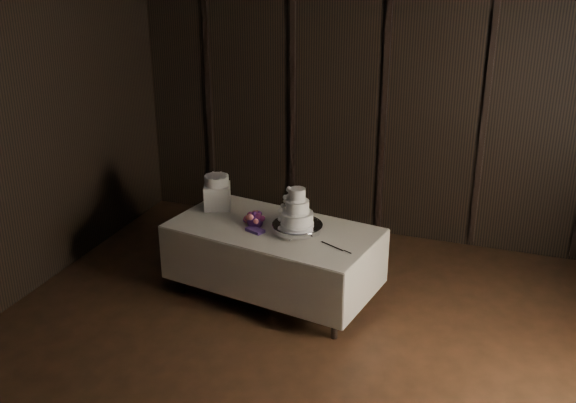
% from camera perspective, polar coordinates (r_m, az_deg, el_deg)
% --- Properties ---
extents(room, '(6.08, 7.08, 3.08)m').
position_cam_1_polar(room, '(4.61, -1.05, -2.66)').
color(room, black).
rests_on(room, ground).
extents(display_table, '(2.13, 1.36, 0.76)m').
position_cam_1_polar(display_table, '(6.64, -1.22, -4.91)').
color(display_table, beige).
rests_on(display_table, ground).
extents(cake_stand, '(0.57, 0.57, 0.09)m').
position_cam_1_polar(cake_stand, '(6.36, 0.79, -2.31)').
color(cake_stand, silver).
rests_on(cake_stand, display_table).
extents(wedding_cake, '(0.33, 0.30, 0.36)m').
position_cam_1_polar(wedding_cake, '(6.28, 0.52, -0.77)').
color(wedding_cake, white).
rests_on(wedding_cake, cake_stand).
extents(bouquet, '(0.41, 0.46, 0.18)m').
position_cam_1_polar(bouquet, '(6.50, -2.81, -1.60)').
color(bouquet, '#B64544').
rests_on(bouquet, display_table).
extents(box_pedestal, '(0.34, 0.34, 0.25)m').
position_cam_1_polar(box_pedestal, '(6.94, -6.00, 0.44)').
color(box_pedestal, white).
rests_on(box_pedestal, display_table).
extents(small_cake, '(0.31, 0.31, 0.10)m').
position_cam_1_polar(small_cake, '(6.88, -6.06, 1.79)').
color(small_cake, white).
rests_on(small_cake, box_pedestal).
extents(cake_knife, '(0.34, 0.19, 0.01)m').
position_cam_1_polar(cake_knife, '(6.11, 3.75, -3.81)').
color(cake_knife, silver).
rests_on(cake_knife, display_table).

